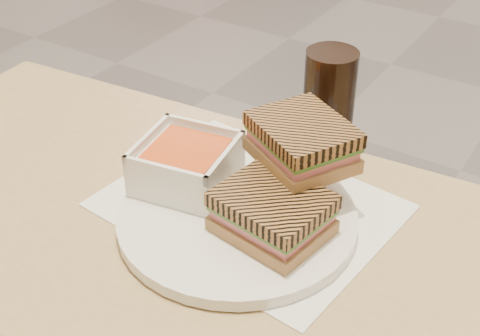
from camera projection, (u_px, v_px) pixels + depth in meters
The scene contains 6 objects.
tray_liner at pixel (249, 205), 0.86m from camera, with size 0.37×0.30×0.00m.
plate at pixel (237, 218), 0.82m from camera, with size 0.29×0.29×0.02m.
soup_bowl at pixel (186, 166), 0.86m from camera, with size 0.13×0.13×0.06m.
panini_lower at pixel (272, 213), 0.78m from camera, with size 0.14×0.12×0.05m.
panini_upper at pixel (302, 142), 0.81m from camera, with size 0.15×0.14×0.05m.
cola_glass at pixel (329, 103), 0.92m from camera, with size 0.07×0.07×0.15m.
Camera 1 is at (0.37, -2.56, 1.28)m, focal length 50.37 mm.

